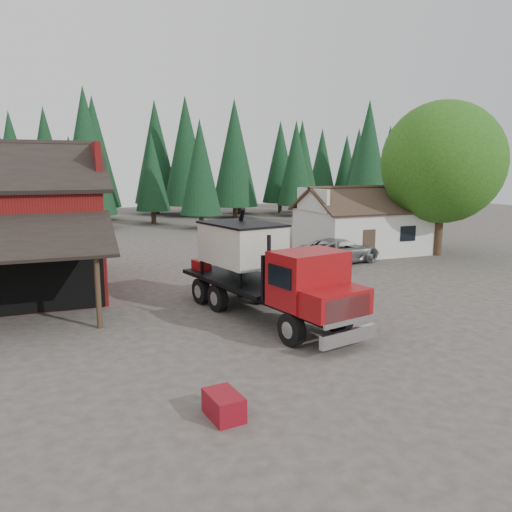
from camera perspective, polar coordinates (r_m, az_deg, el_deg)
name	(u,v)px	position (r m, az deg, el deg)	size (l,w,h in m)	color
ground	(261,327)	(18.81, 0.56, -8.11)	(120.00, 120.00, 0.00)	#443C35
farmhouse	(363,228)	(35.78, 12.09, 3.11)	(8.60, 6.42, 4.65)	silver
deciduous_tree	(443,167)	(35.60, 20.55, 9.51)	(8.00, 8.00, 10.20)	#382619
conifer_backdrop	(123,220)	(59.23, -14.99, 4.05)	(76.00, 16.00, 16.00)	black
near_pine_b	(200,167)	(48.26, -6.38, 10.04)	(3.96, 3.96, 10.40)	#382619
near_pine_c	(368,157)	(51.36, 12.68, 10.98)	(4.84, 4.84, 12.40)	#382619
near_pine_d	(86,151)	(50.64, -18.86, 11.28)	(5.28, 5.28, 13.40)	#382619
feed_truck	(265,269)	(19.47, 0.98, -1.48)	(4.47, 9.65, 4.21)	black
silver_car	(339,251)	(31.44, 9.45, 0.62)	(2.59, 5.61, 1.56)	#9A9DA1
equip_box	(224,405)	(12.39, -3.71, -16.67)	(0.70, 1.10, 0.60)	maroon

